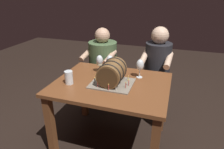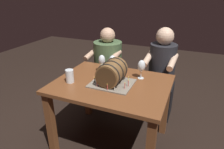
% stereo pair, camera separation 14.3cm
% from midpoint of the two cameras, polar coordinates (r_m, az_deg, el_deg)
% --- Properties ---
extents(ground_plane, '(8.00, 8.00, 0.00)m').
position_cam_midpoint_polar(ground_plane, '(2.40, -1.93, -18.19)').
color(ground_plane, black).
extents(dining_table, '(1.12, 0.87, 0.73)m').
position_cam_midpoint_polar(dining_table, '(2.05, -2.16, -5.40)').
color(dining_table, brown).
rests_on(dining_table, ground).
extents(barrel_cake, '(0.40, 0.34, 0.24)m').
position_cam_midpoint_polar(barrel_cake, '(1.92, -2.13, 0.30)').
color(barrel_cake, gray).
rests_on(barrel_cake, dining_table).
extents(wine_glass_empty, '(0.08, 0.08, 0.20)m').
position_cam_midpoint_polar(wine_glass_empty, '(2.06, 6.00, 2.59)').
color(wine_glass_empty, white).
rests_on(wine_glass_empty, dining_table).
extents(wine_glass_white, '(0.07, 0.07, 0.20)m').
position_cam_midpoint_polar(wine_glass_white, '(2.19, -5.42, 3.79)').
color(wine_glass_white, white).
rests_on(wine_glass_white, dining_table).
extents(wine_glass_red, '(0.08, 0.08, 0.17)m').
position_cam_midpoint_polar(wine_glass_red, '(2.26, -2.43, 3.99)').
color(wine_glass_red, white).
rests_on(wine_glass_red, dining_table).
extents(beer_pint, '(0.08, 0.08, 0.13)m').
position_cam_midpoint_polar(beer_pint, '(2.00, -14.15, -0.90)').
color(beer_pint, white).
rests_on(beer_pint, dining_table).
extents(person_seated_left, '(0.45, 0.52, 1.12)m').
position_cam_midpoint_polar(person_seated_left, '(2.81, -4.05, 1.29)').
color(person_seated_left, '#2A3A24').
rests_on(person_seated_left, ground).
extents(person_seated_right, '(0.38, 0.47, 1.18)m').
position_cam_midpoint_polar(person_seated_right, '(2.64, 10.88, -0.61)').
color(person_seated_right, black).
rests_on(person_seated_right, ground).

